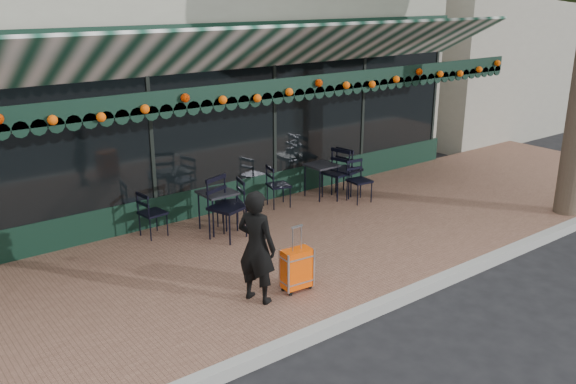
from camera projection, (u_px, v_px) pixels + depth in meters
ground at (371, 311)px, 7.66m from camera, size 80.00×80.00×0.00m
sidewalk at (277, 254)px, 9.14m from camera, size 18.00×4.00×0.15m
curb at (376, 308)px, 7.57m from camera, size 18.00×0.16×0.15m
restaurant_building at (113, 69)px, 12.87m from camera, size 12.00×9.60×4.50m
neighbor_building_right at (482, 37)px, 20.45m from camera, size 12.00×8.00×4.80m
woman at (257, 247)px, 7.40m from camera, size 0.51×0.61×1.43m
suitcase at (297, 269)px, 7.79m from camera, size 0.40×0.25×0.88m
cafe_table_a at (321, 168)px, 11.30m from camera, size 0.51×0.51×0.63m
cafe_table_b at (217, 196)px, 9.69m from camera, size 0.53×0.53×0.65m
chair_a_left at (337, 173)px, 11.32m from camera, size 0.51×0.51×0.92m
chair_a_right at (347, 171)px, 11.44m from camera, size 0.57×0.57×0.95m
chair_a_front at (360, 181)px, 11.10m from camera, size 0.43×0.43×0.78m
chair_b_left at (230, 204)px, 9.79m from camera, size 0.51×0.51×0.84m
chair_b_right at (279, 186)px, 10.86m from camera, size 0.46×0.46×0.77m
chair_b_front at (227, 208)px, 9.39m from camera, size 0.63×0.63×0.99m
chair_solo at (153, 213)px, 9.52m from camera, size 0.42×0.42×0.75m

